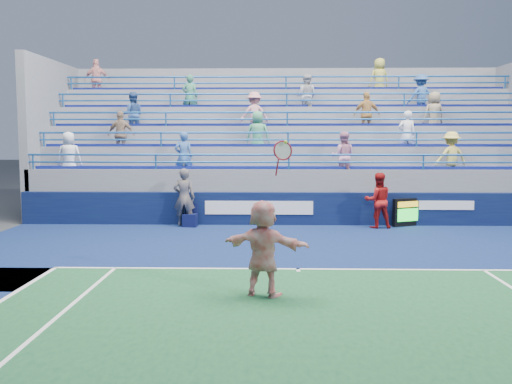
{
  "coord_description": "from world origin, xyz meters",
  "views": [
    {
      "loc": [
        -0.62,
        -12.48,
        2.96
      ],
      "look_at": [
        -1.0,
        2.5,
        1.5
      ],
      "focal_mm": 40.0,
      "sensor_mm": 36.0,
      "label": 1
    }
  ],
  "objects_px": {
    "judge_chair": "(190,219)",
    "tennis_player": "(263,248)",
    "serve_speed_board": "(410,212)",
    "ball_girl": "(378,201)",
    "line_judge": "(184,198)"
  },
  "relations": [
    {
      "from": "serve_speed_board",
      "to": "ball_girl",
      "type": "xyz_separation_m",
      "value": [
        -1.16,
        -0.44,
        0.43
      ]
    },
    {
      "from": "judge_chair",
      "to": "ball_girl",
      "type": "distance_m",
      "value": 6.15
    },
    {
      "from": "serve_speed_board",
      "to": "tennis_player",
      "type": "distance_m",
      "value": 9.7
    },
    {
      "from": "serve_speed_board",
      "to": "tennis_player",
      "type": "bearing_deg",
      "value": -119.45
    },
    {
      "from": "tennis_player",
      "to": "ball_girl",
      "type": "height_order",
      "value": "tennis_player"
    },
    {
      "from": "line_judge",
      "to": "ball_girl",
      "type": "height_order",
      "value": "line_judge"
    },
    {
      "from": "serve_speed_board",
      "to": "ball_girl",
      "type": "relative_size",
      "value": 0.71
    },
    {
      "from": "tennis_player",
      "to": "judge_chair",
      "type": "bearing_deg",
      "value": 107.17
    },
    {
      "from": "serve_speed_board",
      "to": "judge_chair",
      "type": "relative_size",
      "value": 1.65
    },
    {
      "from": "line_judge",
      "to": "ball_girl",
      "type": "distance_m",
      "value": 6.31
    },
    {
      "from": "tennis_player",
      "to": "line_judge",
      "type": "height_order",
      "value": "tennis_player"
    },
    {
      "from": "judge_chair",
      "to": "line_judge",
      "type": "bearing_deg",
      "value": 172.48
    },
    {
      "from": "judge_chair",
      "to": "tennis_player",
      "type": "bearing_deg",
      "value": -72.83
    },
    {
      "from": "line_judge",
      "to": "ball_girl",
      "type": "bearing_deg",
      "value": 177.16
    },
    {
      "from": "judge_chair",
      "to": "tennis_player",
      "type": "distance_m",
      "value": 8.51
    }
  ]
}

